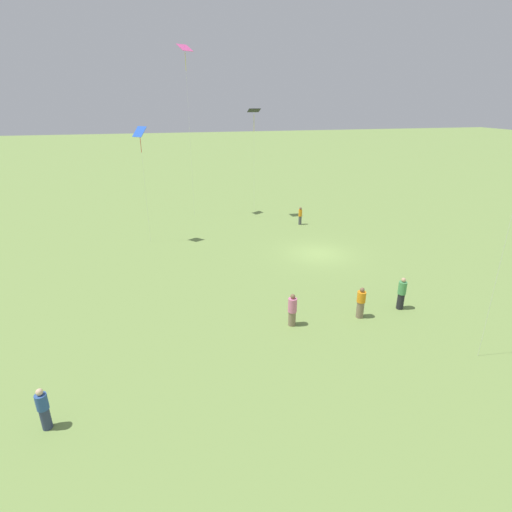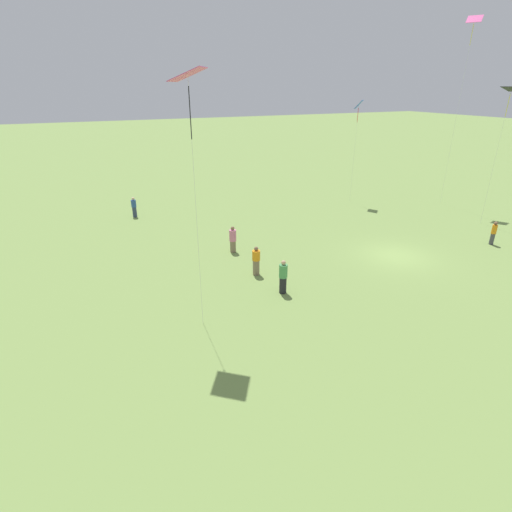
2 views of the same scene
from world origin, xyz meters
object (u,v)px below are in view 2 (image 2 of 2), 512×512
(kite_1, at_px, (510,94))
(kite_4, at_px, (358,108))
(person_2, at_px, (493,233))
(person_3, at_px, (134,207))
(person_1, at_px, (283,277))
(kite_0, at_px, (473,26))
(person_4, at_px, (256,261))
(person_0, at_px, (233,240))
(kite_3, at_px, (188,82))

(kite_1, distance_m, kite_4, 11.26)
(person_2, distance_m, person_3, 26.96)
(person_2, bearing_deg, person_3, -77.63)
(person_1, relative_size, person_3, 1.10)
(person_1, xyz_separation_m, kite_0, (9.16, -21.79, 13.45))
(kite_1, bearing_deg, person_4, 139.16)
(person_3, height_order, person_4, person_4)
(person_4, relative_size, kite_1, 0.17)
(kite_0, height_order, kite_4, kite_0)
(kite_0, bearing_deg, person_0, -70.18)
(person_0, relative_size, kite_0, 0.12)
(person_2, relative_size, person_3, 0.98)
(person_3, xyz_separation_m, kite_0, (-7.69, -26.53, 13.53))
(person_0, distance_m, person_1, 6.33)
(person_0, height_order, kite_1, kite_1)
(person_1, distance_m, person_3, 17.50)
(person_3, relative_size, kite_0, 0.11)
(person_4, xyz_separation_m, kite_0, (6.57, -22.12, 13.52))
(person_1, relative_size, kite_4, 0.21)
(person_1, bearing_deg, kite_3, 32.07)
(person_3, height_order, kite_0, kite_0)
(kite_1, bearing_deg, person_2, -178.80)
(person_2, height_order, kite_0, kite_0)
(person_2, relative_size, person_4, 0.95)
(person_1, height_order, person_2, person_1)
(kite_0, bearing_deg, kite_1, -6.32)
(person_1, relative_size, person_4, 1.07)
(person_0, relative_size, kite_1, 0.18)
(person_0, bearing_deg, person_4, -28.14)
(person_0, bearing_deg, kite_0, 70.55)
(person_1, xyz_separation_m, person_2, (0.01, -16.33, -0.08))
(person_1, xyz_separation_m, kite_1, (3.51, -19.87, 8.62))
(kite_4, bearing_deg, kite_1, 120.03)
(person_2, bearing_deg, kite_1, -174.36)
(person_0, xyz_separation_m, person_1, (-6.33, -0.23, 0.06))
(kite_0, height_order, kite_3, kite_0)
(person_4, height_order, kite_0, kite_0)
(person_1, xyz_separation_m, person_4, (2.59, 0.32, -0.07))
(kite_0, xyz_separation_m, kite_4, (4.22, 7.19, -6.08))
(person_1, bearing_deg, kite_1, -149.77)
(kite_0, bearing_deg, person_4, -60.96)
(person_3, height_order, kite_4, kite_4)
(person_3, distance_m, kite_3, 20.14)
(person_1, bearing_deg, kite_0, -136.99)
(person_0, relative_size, kite_3, 0.16)
(person_1, distance_m, kite_4, 21.13)
(person_4, bearing_deg, person_3, -170.26)
(kite_4, bearing_deg, person_0, 27.36)
(person_4, relative_size, kite_4, 0.19)
(person_1, height_order, kite_1, kite_1)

